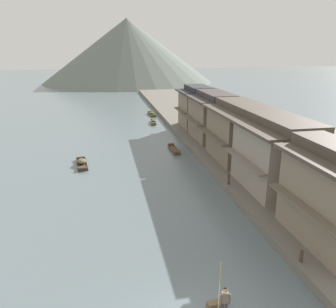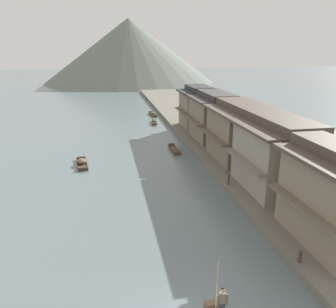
# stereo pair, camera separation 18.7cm
# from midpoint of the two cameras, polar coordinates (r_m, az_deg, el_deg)

# --- Properties ---
(riverbank_right) EXTENTS (18.00, 110.00, 0.63)m
(riverbank_right) POSITION_cam_midpoint_polar(r_m,az_deg,el_deg) (46.70, 13.43, 2.65)
(riverbank_right) COLOR #6B665B
(riverbank_right) RESTS_ON ground
(boatman_person) EXTENTS (0.57, 0.27, 3.04)m
(boatman_person) POSITION_cam_midpoint_polar(r_m,az_deg,el_deg) (16.29, 9.36, -23.49)
(boatman_person) COLOR black
(boatman_person) RESTS_ON boat_foreground_poled
(boat_moored_nearest) EXTENTS (1.24, 3.53, 0.67)m
(boat_moored_nearest) POSITION_cam_midpoint_polar(r_m,az_deg,el_deg) (56.13, -2.63, 5.57)
(boat_moored_nearest) COLOR brown
(boat_moored_nearest) RESTS_ON ground
(boat_moored_second) EXTENTS (1.52, 4.05, 0.72)m
(boat_moored_second) POSITION_cam_midpoint_polar(r_m,az_deg,el_deg) (37.11, -14.81, -1.49)
(boat_moored_second) COLOR #423328
(boat_moored_second) RESTS_ON ground
(boat_moored_third) EXTENTS (0.89, 3.75, 0.49)m
(boat_moored_third) POSITION_cam_midpoint_polar(r_m,az_deg,el_deg) (40.86, 0.89, 0.76)
(boat_moored_third) COLOR brown
(boat_moored_third) RESTS_ON ground
(boat_moored_far) EXTENTS (1.16, 4.03, 0.67)m
(boat_moored_far) POSITION_cam_midpoint_polar(r_m,az_deg,el_deg) (62.93, -2.90, 6.90)
(boat_moored_far) COLOR brown
(boat_moored_far) RESTS_ON ground
(house_waterfront_second) EXTENTS (6.92, 7.96, 6.14)m
(house_waterfront_second) POSITION_cam_midpoint_polar(r_m,az_deg,el_deg) (29.47, 18.60, 0.02)
(house_waterfront_second) COLOR gray
(house_waterfront_second) RESTS_ON riverbank_right
(house_waterfront_tall) EXTENTS (6.84, 8.07, 6.14)m
(house_waterfront_tall) POSITION_cam_midpoint_polar(r_m,az_deg,el_deg) (36.37, 12.46, 3.83)
(house_waterfront_tall) COLOR #7F705B
(house_waterfront_tall) RESTS_ON riverbank_right
(house_waterfront_narrow) EXTENTS (6.48, 8.24, 6.14)m
(house_waterfront_narrow) POSITION_cam_midpoint_polar(r_m,az_deg,el_deg) (44.14, 7.88, 6.52)
(house_waterfront_narrow) COLOR #7F705B
(house_waterfront_narrow) RESTS_ON riverbank_right
(house_waterfront_far) EXTENTS (6.09, 6.68, 6.14)m
(house_waterfront_far) POSITION_cam_midpoint_polar(r_m,az_deg,el_deg) (50.67, 5.13, 8.08)
(house_waterfront_far) COLOR #7F705B
(house_waterfront_far) RESTS_ON riverbank_right
(mooring_post_dock_near) EXTENTS (0.20, 0.20, 0.71)m
(mooring_post_dock_near) POSITION_cam_midpoint_polar(r_m,az_deg,el_deg) (20.85, 21.79, -16.05)
(mooring_post_dock_near) COLOR #473828
(mooring_post_dock_near) RESTS_ON riverbank_right
(mooring_post_dock_mid) EXTENTS (0.20, 0.20, 0.95)m
(mooring_post_dock_mid) POSITION_cam_midpoint_polar(r_m,az_deg,el_deg) (29.71, 10.27, -4.33)
(mooring_post_dock_mid) COLOR #473828
(mooring_post_dock_mid) RESTS_ON riverbank_right
(hill_far_west) EXTENTS (61.65, 61.65, 22.40)m
(hill_far_west) POSITION_cam_midpoint_polar(r_m,az_deg,el_deg) (127.41, -7.04, 17.29)
(hill_far_west) COLOR slate
(hill_far_west) RESTS_ON ground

